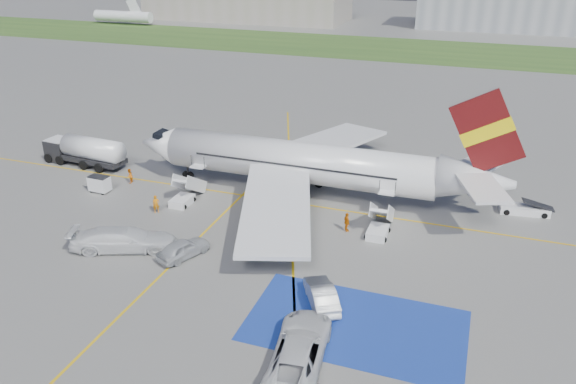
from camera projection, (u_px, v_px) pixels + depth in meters
name	position (u px, v px, depth m)	size (l,w,h in m)	color
ground	(239.00, 267.00, 42.75)	(400.00, 400.00, 0.00)	#60605E
grass_strip	(413.00, 50.00, 124.27)	(400.00, 30.00, 0.01)	#2D4C1E
taxiway_line_main	(291.00, 203.00, 53.05)	(120.00, 0.20, 0.01)	gold
taxiway_line_cross	(103.00, 332.00, 35.68)	(0.20, 60.00, 0.01)	gold
taxiway_line_diag	(291.00, 203.00, 53.05)	(0.20, 60.00, 0.01)	gold
staging_box	(356.00, 325.00, 36.29)	(14.00, 8.00, 0.01)	navy
terminal_west	(247.00, 2.00, 168.86)	(60.00, 22.00, 10.00)	gray
terminal_centre	(512.00, 6.00, 150.06)	(48.00, 18.00, 12.00)	gray
airliner	(313.00, 164.00, 52.90)	(36.81, 32.95, 11.92)	silver
airstairs_fwd	(184.00, 196.00, 52.83)	(1.90, 5.20, 3.60)	silver
airstairs_aft	(379.00, 227.00, 47.24)	(1.90, 5.20, 3.60)	silver
fuel_tanker	(85.00, 153.00, 61.21)	(9.85, 3.50, 3.29)	black
gpu_cart	(100.00, 185.00, 55.03)	(2.05, 1.39, 1.65)	silver
belt_loader	(525.00, 210.00, 50.83)	(4.73, 2.19, 1.38)	silver
car_silver_a	(183.00, 248.00, 43.77)	(1.77, 4.39, 1.50)	#AAACB1
car_silver_b	(321.00, 295.00, 38.08)	(1.64, 4.72, 1.55)	#B3B5BA
van_white_a	(299.00, 348.00, 32.50)	(2.99, 6.48, 2.43)	silver
van_white_b	(123.00, 236.00, 44.63)	(2.56, 6.29, 2.46)	silver
crew_fwd	(156.00, 204.00, 50.80)	(0.61, 0.40, 1.68)	orange
crew_nose	(130.00, 176.00, 56.97)	(0.74, 0.58, 1.53)	orange
crew_aft	(347.00, 222.00, 47.58)	(1.00, 0.42, 1.71)	orange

